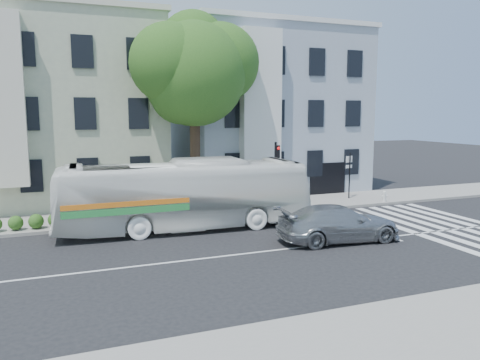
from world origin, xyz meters
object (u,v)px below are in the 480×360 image
bus (185,195)px  sedan (339,223)px  fire_hydrant (384,196)px  traffic_signal (276,167)px

bus → sedan: bearing=-125.7°
sedan → bus: bearing=56.3°
bus → fire_hydrant: (12.69, 1.61, -1.15)m
bus → traffic_signal: 6.17m
bus → sedan: size_ratio=2.22×
traffic_signal → fire_hydrant: (6.96, -0.51, -2.00)m
sedan → fire_hydrant: (7.12, 6.01, -0.28)m
bus → fire_hydrant: bearing=-80.2°
bus → sedan: bus is taller
sedan → traffic_signal: traffic_signal is taller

